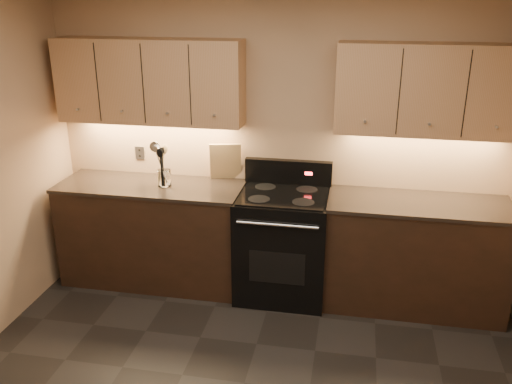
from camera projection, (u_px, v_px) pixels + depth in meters
wall_back at (280, 141)px, 4.68m from camera, size 4.00×0.04×2.60m
counter_left at (154, 233)px, 4.89m from camera, size 1.62×0.62×0.93m
counter_right at (414, 254)px, 4.49m from camera, size 1.46×0.62×0.93m
stove at (283, 243)px, 4.66m from camera, size 0.76×0.68×1.14m
upper_cab_left at (150, 81)px, 4.56m from camera, size 1.60×0.30×0.70m
upper_cab_right at (431, 90)px, 4.16m from camera, size 1.44×0.30×0.70m
outlet_plate at (140, 153)px, 4.96m from camera, size 0.08×0.01×0.12m
utensil_crock at (164, 178)px, 4.67m from camera, size 0.15×0.15×0.14m
cutting_board at (226, 161)px, 4.78m from camera, size 0.29×0.16×0.34m
wooden_spoon at (159, 166)px, 4.63m from camera, size 0.10×0.15×0.34m
black_spoon at (162, 165)px, 4.64m from camera, size 0.08×0.15×0.35m
black_turner at (163, 166)px, 4.62m from camera, size 0.13×0.14×0.34m
steel_spatula at (166, 163)px, 4.63m from camera, size 0.16×0.16×0.39m
steel_skimmer at (166, 164)px, 4.61m from camera, size 0.19×0.10×0.38m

